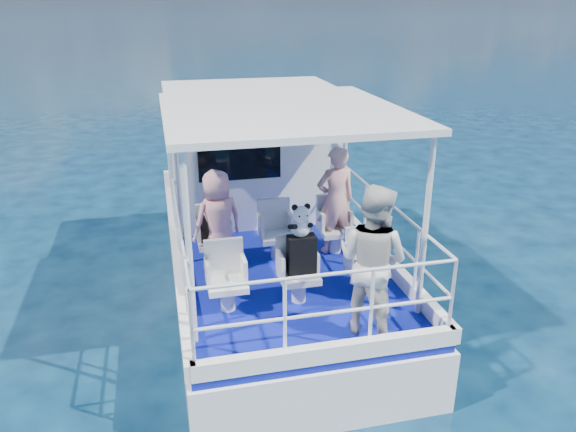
% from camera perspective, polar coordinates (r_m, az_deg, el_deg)
% --- Properties ---
extents(ground, '(2000.00, 2000.00, 0.00)m').
position_cam_1_polar(ground, '(8.58, -0.81, -10.22)').
color(ground, '#061B30').
rests_on(ground, ground).
extents(hull, '(3.00, 7.00, 1.60)m').
position_cam_1_polar(hull, '(9.43, -2.14, -7.12)').
color(hull, white).
rests_on(hull, ground).
extents(deck, '(2.90, 6.90, 0.10)m').
position_cam_1_polar(deck, '(9.06, -2.21, -2.39)').
color(deck, '#0A128E').
rests_on(deck, hull).
extents(cabin, '(2.85, 2.00, 2.20)m').
position_cam_1_polar(cabin, '(9.89, -3.79, 6.69)').
color(cabin, white).
rests_on(cabin, deck).
extents(canopy, '(3.00, 3.20, 0.08)m').
position_cam_1_polar(canopy, '(7.25, -0.59, 10.58)').
color(canopy, white).
rests_on(canopy, cabin).
extents(canopy_posts, '(2.77, 2.97, 2.20)m').
position_cam_1_polar(canopy_posts, '(7.50, -0.47, 1.92)').
color(canopy_posts, white).
rests_on(canopy_posts, deck).
extents(railings, '(2.84, 3.59, 1.00)m').
position_cam_1_polar(railings, '(7.43, 0.10, -3.26)').
color(railings, white).
rests_on(railings, deck).
extents(seat_port_fwd, '(0.48, 0.46, 0.38)m').
position_cam_1_polar(seat_port_fwd, '(8.12, -7.38, -3.62)').
color(seat_port_fwd, silver).
rests_on(seat_port_fwd, deck).
extents(seat_center_fwd, '(0.48, 0.46, 0.38)m').
position_cam_1_polar(seat_center_fwd, '(8.25, -1.15, -3.04)').
color(seat_center_fwd, silver).
rests_on(seat_center_fwd, deck).
extents(seat_stbd_fwd, '(0.48, 0.46, 0.38)m').
position_cam_1_polar(seat_stbd_fwd, '(8.46, 4.82, -2.45)').
color(seat_stbd_fwd, silver).
rests_on(seat_stbd_fwd, deck).
extents(seat_port_aft, '(0.48, 0.46, 0.38)m').
position_cam_1_polar(seat_port_aft, '(6.97, -6.17, -8.02)').
color(seat_port_aft, silver).
rests_on(seat_port_aft, deck).
extents(seat_center_aft, '(0.48, 0.46, 0.38)m').
position_cam_1_polar(seat_center_aft, '(7.11, 1.09, -7.25)').
color(seat_center_aft, silver).
rests_on(seat_center_aft, deck).
extents(seat_stbd_aft, '(0.48, 0.46, 0.38)m').
position_cam_1_polar(seat_stbd_aft, '(7.36, 7.93, -6.41)').
color(seat_stbd_aft, silver).
rests_on(seat_stbd_aft, deck).
extents(passenger_port_fwd, '(0.64, 0.54, 1.45)m').
position_cam_1_polar(passenger_port_fwd, '(7.76, -7.13, -0.53)').
color(passenger_port_fwd, pink).
rests_on(passenger_port_fwd, deck).
extents(passenger_stbd_fwd, '(0.63, 0.44, 1.62)m').
position_cam_1_polar(passenger_stbd_fwd, '(8.26, 4.84, 1.59)').
color(passenger_stbd_fwd, '#DF9A90').
rests_on(passenger_stbd_fwd, deck).
extents(passenger_stbd_aft, '(1.05, 1.08, 1.76)m').
position_cam_1_polar(passenger_stbd_aft, '(6.28, 8.56, -4.52)').
color(passenger_stbd_aft, silver).
rests_on(passenger_stbd_aft, deck).
extents(backpack_port, '(0.32, 0.18, 0.42)m').
position_cam_1_polar(backpack_port, '(7.94, -7.78, -1.08)').
color(backpack_port, black).
rests_on(backpack_port, seat_port_fwd).
extents(backpack_center, '(0.34, 0.19, 0.52)m').
position_cam_1_polar(backpack_center, '(6.90, 1.40, -4.03)').
color(backpack_center, black).
rests_on(backpack_center, seat_center_aft).
extents(compact_camera, '(0.09, 0.06, 0.06)m').
position_cam_1_polar(compact_camera, '(7.87, -7.98, 0.55)').
color(compact_camera, black).
rests_on(compact_camera, backpack_port).
extents(panda, '(0.26, 0.22, 0.41)m').
position_cam_1_polar(panda, '(6.72, 1.32, -0.44)').
color(panda, white).
rests_on(panda, backpack_center).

